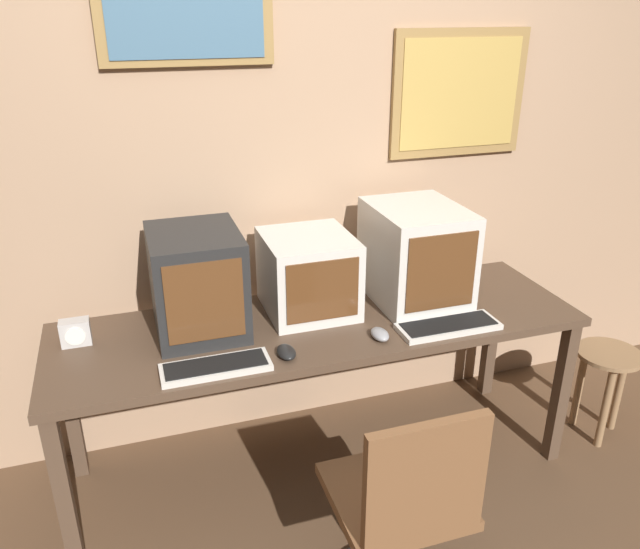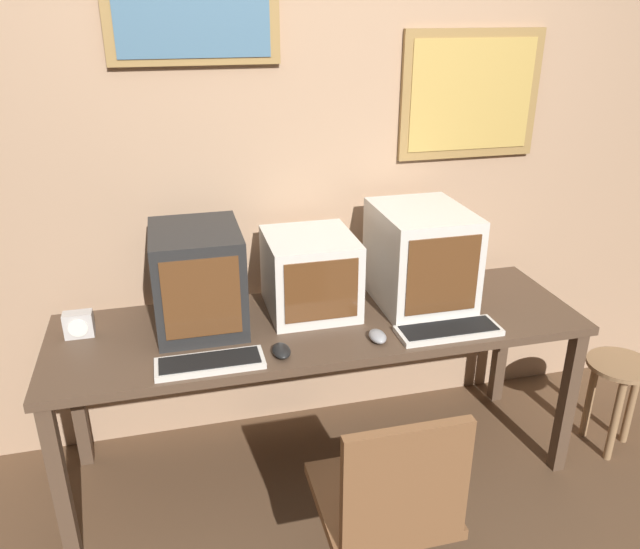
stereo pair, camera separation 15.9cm
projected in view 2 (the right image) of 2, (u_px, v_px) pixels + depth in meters
The scene contains 12 objects.
wall_back at pixel (297, 161), 2.75m from camera, with size 8.00×0.08×2.60m.
desk at pixel (320, 336), 2.60m from camera, with size 2.17×0.66×0.74m.
monitor_left at pixel (198, 278), 2.47m from camera, with size 0.35×0.42×0.41m.
monitor_center at pixel (310, 273), 2.62m from camera, with size 0.36×0.39×0.33m.
monitor_right at pixel (420, 257), 2.67m from camera, with size 0.37×0.46×0.42m.
keyboard_main at pixel (210, 363), 2.25m from camera, with size 0.39×0.14×0.03m.
keyboard_side at pixel (449, 330), 2.48m from camera, with size 0.42×0.15×0.03m.
mouse_near_keyboard at pixel (281, 351), 2.32m from camera, with size 0.07×0.11×0.03m.
mouse_far_corner at pixel (378, 336), 2.42m from camera, with size 0.06×0.10×0.04m.
desk_clock at pixel (79, 324), 2.44m from camera, with size 0.11×0.07×0.10m.
office_chair at pixel (386, 526), 2.03m from camera, with size 0.44×0.44×0.87m.
side_stool at pixel (617, 385), 2.87m from camera, with size 0.30×0.30×0.45m.
Camera 2 is at (-0.56, -1.19, 1.95)m, focal length 35.00 mm.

